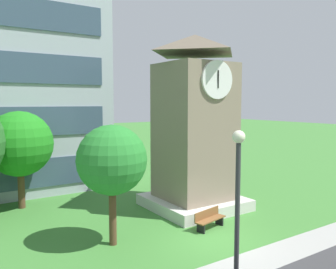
{
  "coord_description": "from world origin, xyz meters",
  "views": [
    {
      "loc": [
        -9.66,
        -11.08,
        5.98
      ],
      "look_at": [
        1.11,
        5.29,
        4.15
      ],
      "focal_mm": 37.24,
      "sensor_mm": 36.0,
      "label": 1
    }
  ],
  "objects_px": {
    "park_bench": "(209,219)",
    "tree_by_building": "(112,160)",
    "clock_tower": "(195,132)",
    "tree_near_tower": "(20,144)",
    "street_lamp": "(238,199)"
  },
  "relations": [
    {
      "from": "street_lamp",
      "to": "tree_near_tower",
      "type": "relative_size",
      "value": 0.95
    },
    {
      "from": "park_bench",
      "to": "tree_near_tower",
      "type": "distance_m",
      "value": 11.19
    },
    {
      "from": "park_bench",
      "to": "street_lamp",
      "type": "distance_m",
      "value": 7.14
    },
    {
      "from": "street_lamp",
      "to": "tree_near_tower",
      "type": "distance_m",
      "value": 14.13
    },
    {
      "from": "park_bench",
      "to": "tree_by_building",
      "type": "height_order",
      "value": "tree_by_building"
    },
    {
      "from": "street_lamp",
      "to": "tree_by_building",
      "type": "distance_m",
      "value": 6.34
    },
    {
      "from": "park_bench",
      "to": "tree_by_building",
      "type": "bearing_deg",
      "value": 170.33
    },
    {
      "from": "park_bench",
      "to": "tree_near_tower",
      "type": "relative_size",
      "value": 0.34
    },
    {
      "from": "clock_tower",
      "to": "tree_near_tower",
      "type": "height_order",
      "value": "clock_tower"
    },
    {
      "from": "clock_tower",
      "to": "street_lamp",
      "type": "distance_m",
      "value": 9.95
    },
    {
      "from": "clock_tower",
      "to": "park_bench",
      "type": "bearing_deg",
      "value": -115.21
    },
    {
      "from": "tree_near_tower",
      "to": "tree_by_building",
      "type": "distance_m",
      "value": 7.83
    },
    {
      "from": "clock_tower",
      "to": "park_bench",
      "type": "relative_size",
      "value": 5.18
    },
    {
      "from": "clock_tower",
      "to": "street_lamp",
      "type": "bearing_deg",
      "value": -120.7
    },
    {
      "from": "park_bench",
      "to": "tree_near_tower",
      "type": "xyz_separation_m",
      "value": [
        -6.79,
        8.3,
        3.19
      ]
    }
  ]
}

